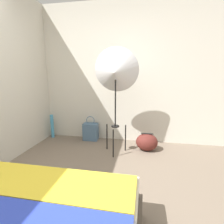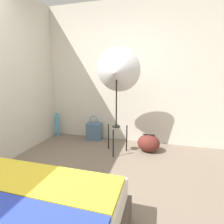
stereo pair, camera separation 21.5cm
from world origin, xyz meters
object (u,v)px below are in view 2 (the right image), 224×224
at_px(duffel_bag, 149,143).
at_px(paper_roll, 58,125).
at_px(photo_umbrella, 116,72).
at_px(tote_bag, 94,131).

distance_m(duffel_bag, paper_roll, 1.97).
relative_size(photo_umbrella, duffel_bag, 4.58).
bearing_deg(tote_bag, paper_roll, -179.69).
bearing_deg(photo_umbrella, duffel_bag, 18.57).
distance_m(photo_umbrella, tote_bag, 1.38).
height_order(photo_umbrella, tote_bag, photo_umbrella).
bearing_deg(paper_roll, tote_bag, 0.31).
height_order(tote_bag, paper_roll, tote_bag).
bearing_deg(paper_roll, photo_umbrella, -18.35).
distance_m(tote_bag, duffel_bag, 1.15).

